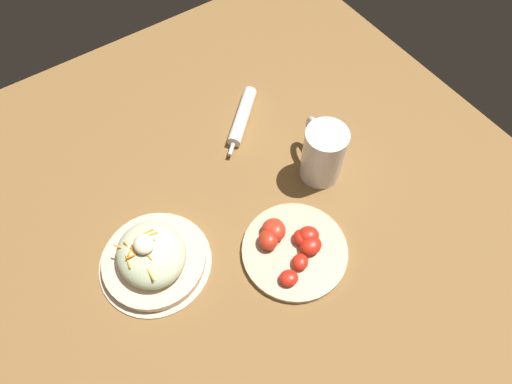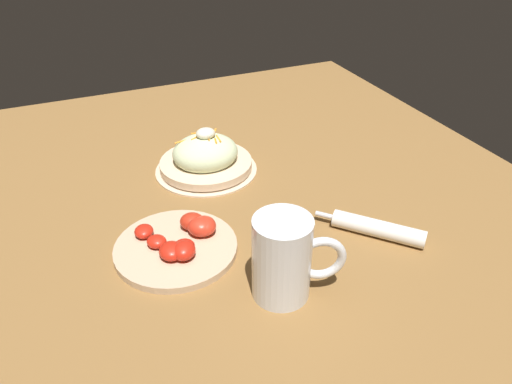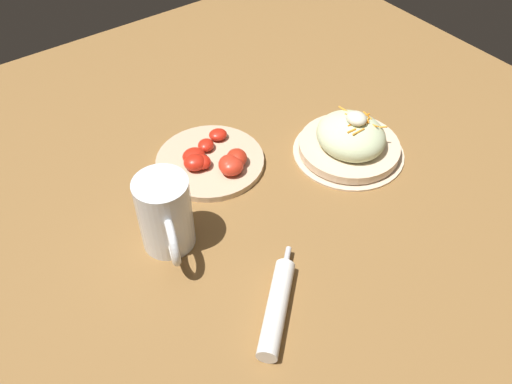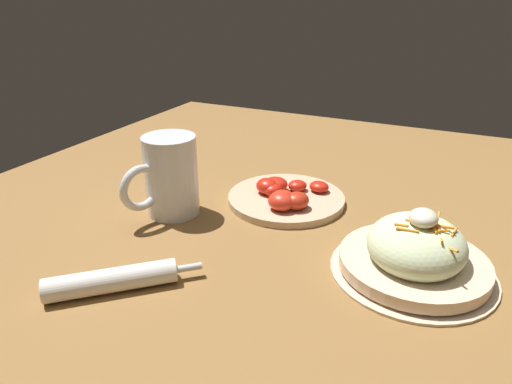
% 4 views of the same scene
% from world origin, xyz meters
% --- Properties ---
extents(ground_plane, '(1.43, 1.43, 0.00)m').
position_xyz_m(ground_plane, '(0.00, 0.00, 0.00)').
color(ground_plane, olive).
extents(salad_plate, '(0.23, 0.23, 0.10)m').
position_xyz_m(salad_plate, '(0.05, 0.15, 0.03)').
color(salad_plate, beige).
rests_on(salad_plate, ground_plane).
extents(beer_mug, '(0.15, 0.09, 0.14)m').
position_xyz_m(beer_mug, '(0.04, -0.26, 0.06)').
color(beer_mug, white).
rests_on(beer_mug, ground_plane).
extents(napkin_roll, '(0.15, 0.17, 0.03)m').
position_xyz_m(napkin_roll, '(0.27, -0.20, 0.02)').
color(napkin_roll, white).
rests_on(napkin_roll, ground_plane).
extents(tomato_plate, '(0.22, 0.22, 0.05)m').
position_xyz_m(tomato_plate, '(-0.08, -0.10, 0.01)').
color(tomato_plate, '#D1B28E').
rests_on(tomato_plate, ground_plane).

